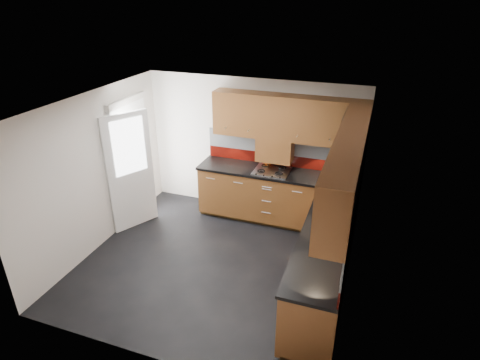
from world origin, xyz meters
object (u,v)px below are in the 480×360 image
at_px(gas_hob, 272,171).
at_px(food_processor, 341,185).
at_px(utensil_pot, 268,160).
at_px(toaster, 353,175).

distance_m(gas_hob, food_processor, 1.23).
distance_m(utensil_pot, food_processor, 1.45).
relative_size(gas_hob, utensil_pot, 1.29).
height_order(toaster, food_processor, food_processor).
bearing_deg(toaster, food_processor, -106.17).
distance_m(gas_hob, toaster, 1.30).
bearing_deg(gas_hob, food_processor, -18.44).
relative_size(toaster, food_processor, 1.14).
bearing_deg(gas_hob, utensil_pot, 120.10).
bearing_deg(utensil_pot, food_processor, -25.64).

